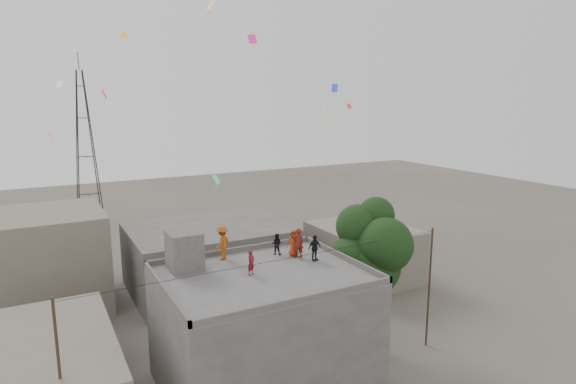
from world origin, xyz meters
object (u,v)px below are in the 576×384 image
(stair_head_box, at_px, (184,251))
(transmission_tower, at_px, (85,148))
(person_dark_adult, at_px, (315,248))
(person_red_adult, at_px, (298,243))
(tree, at_px, (372,250))

(stair_head_box, relative_size, transmission_tower, 0.10)
(stair_head_box, distance_m, person_dark_adult, 6.92)
(transmission_tower, relative_size, person_red_adult, 11.86)
(tree, bearing_deg, person_red_adult, 169.57)
(stair_head_box, xyz_separation_m, person_dark_adult, (6.61, -2.03, -0.29))
(tree, bearing_deg, person_dark_adult, -179.61)
(tree, distance_m, person_red_adult, 4.65)
(person_dark_adult, bearing_deg, transmission_tower, 92.39)
(transmission_tower, height_order, person_red_adult, transmission_tower)
(person_dark_adult, bearing_deg, person_red_adult, 114.41)
(tree, height_order, person_dark_adult, tree)
(tree, height_order, transmission_tower, transmission_tower)
(stair_head_box, distance_m, tree, 10.80)
(stair_head_box, xyz_separation_m, person_red_adult, (6.07, -1.18, -0.16))
(person_dark_adult, bearing_deg, tree, -7.87)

